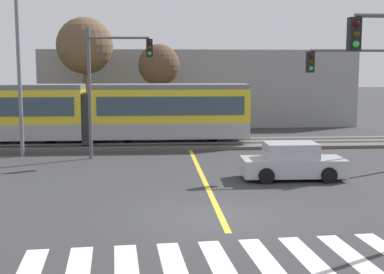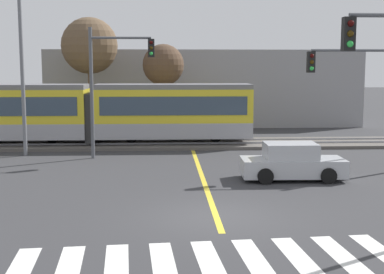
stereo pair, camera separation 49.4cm
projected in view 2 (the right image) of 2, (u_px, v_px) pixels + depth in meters
name	position (u px, v px, depth m)	size (l,w,h in m)	color
ground_plane	(216.00, 217.00, 16.60)	(200.00, 200.00, 0.00)	#333335
track_bed	(191.00, 144.00, 31.52)	(120.00, 4.00, 0.18)	#56514C
rail_near	(192.00, 143.00, 30.79)	(120.00, 0.08, 0.10)	#939399
rail_far	(190.00, 140.00, 32.22)	(120.00, 0.08, 0.10)	#939399
light_rail_tram	(92.00, 111.00, 30.95)	(18.50, 2.64, 3.43)	#9E9EA3
crosswalk_stripe_0	(21.00, 269.00, 12.32)	(0.56, 2.80, 0.01)	silver
crosswalk_stripe_1	(69.00, 266.00, 12.46)	(0.56, 2.80, 0.01)	silver
crosswalk_stripe_2	(117.00, 264.00, 12.59)	(0.56, 2.80, 0.01)	silver
crosswalk_stripe_3	(163.00, 262.00, 12.73)	(0.56, 2.80, 0.01)	silver
crosswalk_stripe_4	(209.00, 260.00, 12.86)	(0.56, 2.80, 0.01)	silver
crosswalk_stripe_5	(253.00, 258.00, 13.00)	(0.56, 2.80, 0.01)	silver
crosswalk_stripe_6	(297.00, 256.00, 13.13)	(0.56, 2.80, 0.01)	silver
crosswalk_stripe_7	(340.00, 254.00, 13.27)	(0.56, 2.80, 0.01)	silver
crosswalk_stripe_8	(382.00, 252.00, 13.40)	(0.56, 2.80, 0.01)	silver
lane_centre_line	(203.00, 178.00, 22.23)	(0.20, 14.79, 0.01)	gold
sedan_crossing	(292.00, 163.00, 21.95)	(4.24, 1.99, 1.52)	#B7BABF
traffic_light_far_left	(112.00, 74.00, 26.63)	(3.25, 0.38, 6.55)	#515459
traffic_light_mid_right	(367.00, 85.00, 23.19)	(4.25, 0.38, 5.73)	#515459
street_lamp_west	(24.00, 52.00, 27.23)	(1.95, 0.28, 9.64)	slate
bare_tree_west	(89.00, 46.00, 36.10)	(3.81, 3.81, 7.92)	brown
bare_tree_east	(163.00, 66.00, 36.18)	(2.81, 2.81, 6.13)	brown
building_backdrop_far	(203.00, 88.00, 42.66)	(24.01, 6.00, 5.86)	gray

